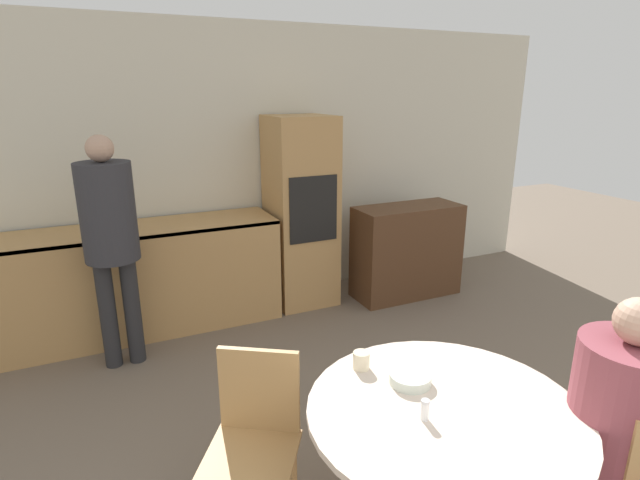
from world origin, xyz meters
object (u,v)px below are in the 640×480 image
object	(u,v)px
oven_unit	(301,212)
person_standing	(110,229)
dining_table	(441,457)
cup	(361,360)
bowl_near	(410,379)
chair_far_left	(255,434)
sideboard	(407,251)
person_seated	(626,427)

from	to	relation	value
oven_unit	person_standing	distance (m)	1.78
dining_table	cup	distance (m)	0.52
dining_table	bowl_near	distance (m)	0.33
chair_far_left	dining_table	bearing A→B (deg)	-5.99
sideboard	person_standing	world-z (taller)	person_standing
person_seated	chair_far_left	bearing A→B (deg)	145.79
oven_unit	chair_far_left	distance (m)	2.71
bowl_near	cup	bearing A→B (deg)	123.72
sideboard	chair_far_left	xyz separation A→B (m)	(-2.25, -2.06, 0.04)
oven_unit	chair_far_left	world-z (taller)	oven_unit
sideboard	bowl_near	xyz separation A→B (m)	(-1.63, -2.37, 0.34)
bowl_near	person_standing	bearing A→B (deg)	116.59
bowl_near	sideboard	bearing A→B (deg)	55.50
bowl_near	dining_table	bearing A→B (deg)	-82.90
oven_unit	bowl_near	world-z (taller)	oven_unit
person_standing	bowl_near	bearing A→B (deg)	-63.41
cup	bowl_near	xyz separation A→B (m)	(0.13, -0.20, -0.02)
bowl_near	person_seated	bearing A→B (deg)	-40.51
dining_table	person_seated	xyz separation A→B (m)	(0.62, -0.35, 0.18)
chair_far_left	person_seated	distance (m)	1.55
cup	person_seated	bearing A→B (deg)	-43.95
person_seated	cup	xyz separation A→B (m)	(-0.78, 0.75, 0.09)
dining_table	person_seated	size ratio (longest dim) A/B	0.89
chair_far_left	bowl_near	world-z (taller)	chair_far_left
oven_unit	person_standing	world-z (taller)	oven_unit
person_seated	bowl_near	xyz separation A→B (m)	(-0.65, 0.55, 0.07)
chair_far_left	cup	xyz separation A→B (m)	(0.49, -0.11, 0.32)
oven_unit	person_seated	distance (m)	3.24
sideboard	bowl_near	bearing A→B (deg)	-124.50
sideboard	dining_table	size ratio (longest dim) A/B	0.95
oven_unit	person_seated	size ratio (longest dim) A/B	1.41
oven_unit	person_seated	bearing A→B (deg)	-89.46
chair_far_left	bowl_near	size ratio (longest dim) A/B	4.80
person_seated	cup	size ratio (longest dim) A/B	15.66
oven_unit	person_seated	world-z (taller)	oven_unit
oven_unit	dining_table	xyz separation A→B (m)	(-0.59, -2.89, -0.35)
cup	person_standing	bearing A→B (deg)	115.80
person_seated	cup	world-z (taller)	person_seated
dining_table	cup	bearing A→B (deg)	111.27
person_seated	cup	bearing A→B (deg)	136.05
dining_table	chair_far_left	bearing A→B (deg)	141.32
dining_table	chair_far_left	xyz separation A→B (m)	(-0.64, 0.52, -0.04)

